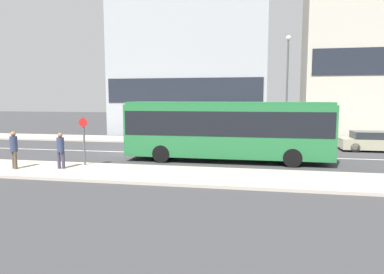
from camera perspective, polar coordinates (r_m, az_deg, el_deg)
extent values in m
plane|color=#3A3A3D|center=(22.50, -9.04, -2.54)|extent=(120.00, 120.00, 0.00)
cube|color=#B2A899|center=(16.84, -16.23, -5.55)|extent=(44.00, 3.50, 0.13)
cube|color=#B2A899|center=(28.40, -4.81, -0.48)|extent=(44.00, 3.50, 0.13)
cube|color=silver|center=(22.50, -9.04, -2.53)|extent=(41.80, 0.16, 0.01)
cube|color=#9EA3A8|center=(33.79, -0.66, 13.54)|extent=(14.85, 4.94, 15.31)
cube|color=#1E232D|center=(31.10, -1.56, 7.79)|extent=(14.26, 0.08, 2.20)
cube|color=#236B38|center=(19.04, 5.78, 1.13)|extent=(11.14, 2.40, 2.84)
cube|color=black|center=(19.00, 5.79, 2.41)|extent=(10.92, 2.43, 1.31)
cube|color=#236B38|center=(18.96, 5.83, 5.63)|extent=(10.98, 2.21, 0.14)
cube|color=black|center=(20.27, -10.18, 2.11)|extent=(0.05, 2.11, 1.71)
cube|color=yellow|center=(20.22, -10.23, 4.81)|extent=(0.04, 1.68, 0.32)
cylinder|color=black|center=(18.75, -5.15, -2.81)|extent=(0.96, 0.28, 0.96)
cylinder|color=black|center=(20.83, -3.52, -1.86)|extent=(0.96, 0.28, 0.96)
cylinder|color=black|center=(18.15, 16.38, -3.36)|extent=(0.96, 0.28, 0.96)
cylinder|color=black|center=(20.29, 15.77, -2.32)|extent=(0.96, 0.28, 0.96)
cube|color=#A39E84|center=(25.74, 27.75, -0.99)|extent=(4.01, 1.88, 0.68)
cube|color=#21262B|center=(25.64, 27.56, 0.30)|extent=(2.21, 1.65, 0.48)
cylinder|color=black|center=(24.60, 25.54, -1.62)|extent=(0.60, 0.18, 0.60)
cylinder|color=black|center=(26.24, 24.59, -1.11)|extent=(0.60, 0.18, 0.60)
cylinder|color=#4C4233|center=(18.57, -27.59, -3.40)|extent=(0.15, 0.15, 0.84)
cylinder|color=#4C4233|center=(18.39, -27.34, -3.48)|extent=(0.15, 0.15, 0.84)
cylinder|color=#2D3856|center=(18.37, -27.59, -1.03)|extent=(0.34, 0.34, 0.73)
sphere|color=#936B4C|center=(18.32, -27.67, 0.47)|extent=(0.24, 0.24, 0.24)
cylinder|color=#383347|center=(17.59, -20.67, -3.64)|extent=(0.15, 0.15, 0.81)
cylinder|color=#383347|center=(17.65, -21.29, -3.64)|extent=(0.15, 0.15, 0.81)
cylinder|color=#2D3856|center=(17.51, -21.08, -1.21)|extent=(0.34, 0.34, 0.70)
sphere|color=#936B4C|center=(17.46, -21.14, 0.30)|extent=(0.23, 0.23, 0.23)
cylinder|color=#4C4C51|center=(18.04, -17.54, -0.66)|extent=(0.09, 0.09, 2.44)
cylinder|color=red|center=(17.90, -17.73, 2.33)|extent=(0.44, 0.03, 0.44)
cylinder|color=#4C4C51|center=(26.62, 15.53, 7.23)|extent=(0.14, 0.14, 7.65)
sphere|color=silver|center=(26.98, 15.79, 15.60)|extent=(0.36, 0.36, 0.36)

